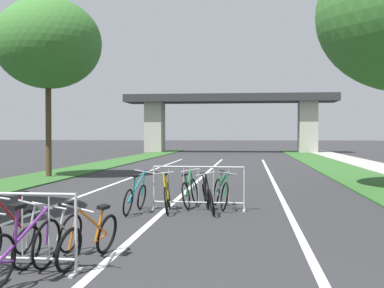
# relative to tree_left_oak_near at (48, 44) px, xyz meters

# --- Properties ---
(grass_verge_left) EXTENTS (2.51, 58.38, 0.05)m
(grass_verge_left) POSITION_rel_tree_left_oak_near_xyz_m (-0.15, 6.01, -5.58)
(grass_verge_left) COLOR #2D5B26
(grass_verge_left) RESTS_ON ground
(grass_verge_right) EXTENTS (2.51, 58.38, 0.05)m
(grass_verge_right) POSITION_rel_tree_left_oak_near_xyz_m (12.92, 6.01, -5.58)
(grass_verge_right) COLOR #2D5B26
(grass_verge_right) RESTS_ON ground
(lane_stripe_center) EXTENTS (0.14, 33.77, 0.01)m
(lane_stripe_center) POSITION_rel_tree_left_oak_near_xyz_m (6.39, -0.98, -5.60)
(lane_stripe_center) COLOR silver
(lane_stripe_center) RESTS_ON ground
(lane_stripe_right_lane) EXTENTS (0.14, 33.77, 0.01)m
(lane_stripe_right_lane) POSITION_rel_tree_left_oak_near_xyz_m (9.29, -0.98, -5.60)
(lane_stripe_right_lane) COLOR silver
(lane_stripe_right_lane) RESTS_ON ground
(lane_stripe_left_lane) EXTENTS (0.14, 33.77, 0.01)m
(lane_stripe_left_lane) POSITION_rel_tree_left_oak_near_xyz_m (3.48, -0.98, -5.60)
(lane_stripe_left_lane) COLOR silver
(lane_stripe_left_lane) RESTS_ON ground
(overpass_bridge) EXTENTS (20.98, 4.09, 5.78)m
(overpass_bridge) POSITION_rel_tree_left_oak_near_xyz_m (6.39, 30.38, -1.34)
(overpass_bridge) COLOR #2D2D30
(overpass_bridge) RESTS_ON ground
(tree_left_oak_near) EXTENTS (4.45, 4.45, 7.51)m
(tree_left_oak_near) POSITION_rel_tree_left_oak_near_xyz_m (0.00, 0.00, 0.00)
(tree_left_oak_near) COLOR #4C3823
(tree_left_oak_near) RESTS_ON ground
(crowd_barrier_second) EXTENTS (2.25, 0.51, 1.05)m
(crowd_barrier_second) POSITION_rel_tree_left_oak_near_xyz_m (7.18, -8.35, -5.09)
(crowd_barrier_second) COLOR #ADADB2
(crowd_barrier_second) RESTS_ON ground
(bicycle_green_0) EXTENTS (0.69, 1.69, 0.94)m
(bicycle_green_0) POSITION_rel_tree_left_oak_near_xyz_m (7.69, -7.96, -5.22)
(bicycle_green_0) COLOR black
(bicycle_green_0) RESTS_ON ground
(bicycle_teal_2) EXTENTS (0.51, 1.65, 0.96)m
(bicycle_teal_2) POSITION_rel_tree_left_oak_near_xyz_m (5.77, -8.91, -5.25)
(bicycle_teal_2) COLOR black
(bicycle_teal_2) RESTS_ON ground
(bicycle_yellow_3) EXTENTS (0.47, 1.63, 0.98)m
(bicycle_yellow_3) POSITION_rel_tree_left_oak_near_xyz_m (6.48, -8.70, -5.23)
(bicycle_yellow_3) COLOR black
(bicycle_yellow_3) RESTS_ON ground
(bicycle_orange_4) EXTENTS (0.48, 1.69, 0.90)m
(bicycle_orange_4) POSITION_rel_tree_left_oak_near_xyz_m (6.17, -13.45, -5.26)
(bicycle_orange_4) COLOR black
(bicycle_orange_4) RESTS_ON ground
(bicycle_purple_5) EXTENTS (0.60, 1.72, 0.99)m
(bicycle_purple_5) POSITION_rel_tree_left_oak_near_xyz_m (5.64, -14.40, -5.22)
(bicycle_purple_5) COLOR black
(bicycle_purple_5) RESTS_ON ground
(bicycle_black_6) EXTENTS (0.50, 1.67, 0.99)m
(bicycle_black_6) POSITION_rel_tree_left_oak_near_xyz_m (7.44, -8.72, -5.24)
(bicycle_black_6) COLOR black
(bicycle_black_6) RESTS_ON ground
(bicycle_silver_8) EXTENTS (0.53, 1.63, 0.94)m
(bicycle_silver_8) POSITION_rel_tree_left_oak_near_xyz_m (5.59, -13.45, -5.25)
(bicycle_silver_8) COLOR black
(bicycle_silver_8) RESTS_ON ground
(bicycle_red_9) EXTENTS (0.42, 1.70, 1.02)m
(bicycle_red_9) POSITION_rel_tree_left_oak_near_xyz_m (5.03, -13.60, -5.21)
(bicycle_red_9) COLOR black
(bicycle_red_9) RESTS_ON ground
(bicycle_green_10) EXTENTS (0.52, 1.65, 0.94)m
(bicycle_green_10) POSITION_rel_tree_left_oak_near_xyz_m (6.92, -7.83, -5.23)
(bicycle_green_10) COLOR black
(bicycle_green_10) RESTS_ON ground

